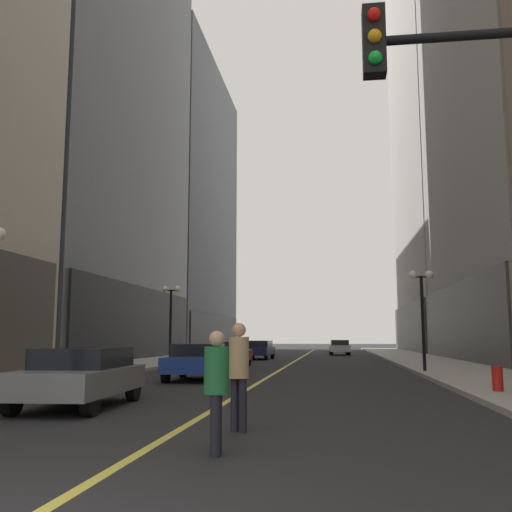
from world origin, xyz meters
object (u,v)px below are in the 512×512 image
pedestrian_in_tan_trench (239,367)px  street_lamp_right_mid (422,298)px  car_grey (81,375)px  car_red (230,353)px  car_white (339,347)px  car_navy (259,349)px  pedestrian_in_green_parka (216,382)px  car_blue (197,360)px  fire_hydrant_right (498,381)px  street_lamp_left_far (171,307)px

pedestrian_in_tan_trench → street_lamp_right_mid: bearing=71.4°
car_grey → pedestrian_in_tan_trench: bearing=-35.0°
car_red → pedestrian_in_tan_trench: pedestrian_in_tan_trench is taller
car_white → car_navy: bearing=-118.3°
car_grey → pedestrian_in_green_parka: size_ratio=2.57×
pedestrian_in_tan_trench → street_lamp_right_mid: (5.37, 15.95, 2.20)m
car_grey → car_red: 18.47m
car_blue → pedestrian_in_green_parka: bearing=-75.5°
car_red → car_navy: bearing=88.7°
car_blue → fire_hydrant_right: 10.52m
car_grey → pedestrian_in_tan_trench: size_ratio=2.35×
car_red → fire_hydrant_right: bearing=-56.2°
car_navy → fire_hydrant_right: size_ratio=5.34×
car_red → street_lamp_left_far: size_ratio=0.92×
car_white → street_lamp_left_far: size_ratio=1.00×
pedestrian_in_green_parka → street_lamp_right_mid: street_lamp_right_mid is taller
car_red → street_lamp_left_far: (-3.40, 0.32, 2.54)m
car_navy → street_lamp_left_far: bearing=-109.5°
pedestrian_in_green_parka → fire_hydrant_right: 10.36m
car_blue → car_red: size_ratio=1.01×
car_red → car_navy: same height
street_lamp_left_far → street_lamp_right_mid: (12.80, -5.70, 0.00)m
car_red → car_white: (6.01, 21.31, 0.00)m
car_navy → pedestrian_in_tan_trench: size_ratio=2.37×
car_grey → street_lamp_right_mid: bearing=54.2°
car_blue → car_navy: 20.49m
car_navy → street_lamp_left_far: 11.19m
car_white → street_lamp_left_far: street_lamp_left_far is taller
pedestrian_in_tan_trench → car_white: bearing=87.4°
car_grey → pedestrian_in_tan_trench: 5.00m
car_navy → pedestrian_in_tan_trench: 32.15m
fire_hydrant_right → car_blue: bearing=152.3°
car_navy → fire_hydrant_right: (9.66, -25.36, -0.32)m
car_navy → street_lamp_left_far: size_ratio=0.97×
car_blue → car_red: (-0.59, 9.89, -0.00)m
car_navy → pedestrian_in_green_parka: size_ratio=2.59×
car_navy → car_white: bearing=61.7°
car_blue → car_navy: size_ratio=0.96×
street_lamp_right_mid → car_navy: bearing=119.8°
car_white → street_lamp_right_mid: size_ratio=1.00×
car_white → pedestrian_in_tan_trench: size_ratio=2.46×
car_blue → street_lamp_right_mid: 10.22m
car_red → car_white: same height
pedestrian_in_tan_trench → car_grey: bearing=145.0°
car_navy → fire_hydrant_right: bearing=-69.2°
pedestrian_in_tan_trench → fire_hydrant_right: (5.87, 6.56, -0.66)m
fire_hydrant_right → street_lamp_left_far: bearing=131.4°
street_lamp_left_far → car_navy: bearing=70.5°
street_lamp_left_far → car_red: bearing=-5.4°
street_lamp_left_far → car_grey: bearing=-79.9°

